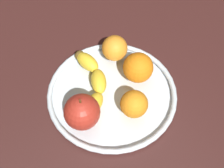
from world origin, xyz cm
name	(u,v)px	position (x,y,z in cm)	size (l,w,h in cm)	color
ground_plane	(112,100)	(0.00, 0.00, -2.00)	(116.65, 116.65, 4.00)	#3F1F1D
fruit_bowl	(112,93)	(0.00, 0.00, 0.92)	(30.35, 30.35, 1.80)	silver
banana	(92,81)	(2.94, 3.90, 3.57)	(19.77, 8.49, 3.54)	yellow
apple	(82,112)	(-5.72, 8.08, 5.68)	(7.76, 7.76, 8.56)	#AE2D20
orange_back_left	(134,104)	(-6.34, -3.15, 4.86)	(6.11, 6.11, 6.11)	orange
orange_front_left	(138,68)	(2.45, -6.92, 5.36)	(7.11, 7.11, 7.11)	orange
orange_back_right	(115,48)	(9.94, -3.44, 4.96)	(6.32, 6.32, 6.32)	orange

